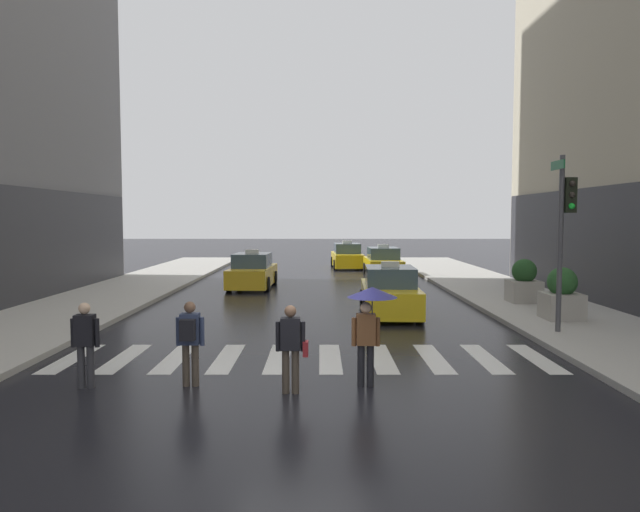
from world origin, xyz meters
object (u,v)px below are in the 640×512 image
(taxi_third, at_px, (381,263))
(pedestrian_with_umbrella, at_px, (368,309))
(pedestrian_with_handbag, at_px, (289,344))
(taxi_lead, at_px, (388,293))
(traffic_light_pole, at_px, (562,218))
(taxi_fourth, at_px, (345,257))
(pedestrian_with_backpack, at_px, (188,337))
(pedestrian_plain_coat, at_px, (83,340))
(planter_near_corner, at_px, (559,296))
(planter_mid_block, at_px, (522,283))
(taxi_second, at_px, (250,272))

(taxi_third, bearing_deg, pedestrian_with_umbrella, -96.99)
(pedestrian_with_handbag, bearing_deg, taxi_lead, 71.69)
(traffic_light_pole, distance_m, taxi_fourth, 22.25)
(traffic_light_pole, height_order, taxi_lead, traffic_light_pole)
(traffic_light_pole, height_order, pedestrian_with_handbag, traffic_light_pole)
(taxi_lead, distance_m, taxi_third, 12.72)
(pedestrian_with_backpack, xyz_separation_m, pedestrian_plain_coat, (-1.97, -0.10, -0.03))
(traffic_light_pole, bearing_deg, taxi_fourth, 102.72)
(taxi_fourth, height_order, pedestrian_plain_coat, taxi_fourth)
(planter_near_corner, distance_m, planter_mid_block, 3.56)
(pedestrian_with_umbrella, bearing_deg, traffic_light_pole, 39.20)
(pedestrian_plain_coat, bearing_deg, taxi_second, 85.20)
(taxi_third, relative_size, planter_mid_block, 2.85)
(traffic_light_pole, bearing_deg, planter_near_corner, 67.28)
(pedestrian_plain_coat, bearing_deg, pedestrian_with_handbag, -4.78)
(taxi_third, relative_size, taxi_fourth, 0.99)
(traffic_light_pole, height_order, planter_mid_block, traffic_light_pole)
(pedestrian_with_umbrella, bearing_deg, taxi_lead, 80.44)
(traffic_light_pole, xyz_separation_m, planter_mid_block, (0.93, 5.51, -2.38))
(taxi_lead, bearing_deg, pedestrian_plain_coat, -129.13)
(pedestrian_with_umbrella, distance_m, pedestrian_plain_coat, 5.47)
(pedestrian_plain_coat, bearing_deg, planter_near_corner, 29.23)
(planter_near_corner, bearing_deg, pedestrian_plain_coat, -150.77)
(pedestrian_plain_coat, xyz_separation_m, planter_mid_block, (12.04, 10.23, -0.07))
(pedestrian_with_handbag, bearing_deg, traffic_light_pole, 35.17)
(pedestrian_with_umbrella, xyz_separation_m, planter_near_corner, (6.49, 6.59, -0.64))
(planter_near_corner, bearing_deg, pedestrian_with_backpack, -146.56)
(pedestrian_with_umbrella, xyz_separation_m, pedestrian_with_backpack, (-3.47, 0.01, -0.54))
(planter_mid_block, bearing_deg, pedestrian_plain_coat, -139.65)
(pedestrian_with_backpack, bearing_deg, pedestrian_plain_coat, -177.09)
(pedestrian_with_handbag, bearing_deg, taxi_third, 79.25)
(planter_near_corner, bearing_deg, pedestrian_with_umbrella, -134.59)
(taxi_lead, xyz_separation_m, taxi_second, (-5.52, 7.38, 0.00))
(pedestrian_with_umbrella, relative_size, pedestrian_with_backpack, 1.18)
(taxi_second, height_order, taxi_third, same)
(taxi_fourth, xyz_separation_m, pedestrian_with_handbag, (-2.29, -26.61, 0.21))
(planter_near_corner, relative_size, planter_mid_block, 1.00)
(taxi_third, xyz_separation_m, planter_mid_block, (4.03, -10.85, 0.15))
(taxi_second, relative_size, pedestrian_with_backpack, 2.79)
(planter_near_corner, bearing_deg, taxi_fourth, 106.18)
(pedestrian_plain_coat, bearing_deg, planter_mid_block, 40.35)
(traffic_light_pole, height_order, taxi_third, traffic_light_pole)
(taxi_lead, relative_size, pedestrian_with_umbrella, 2.37)
(pedestrian_plain_coat, height_order, planter_mid_block, planter_mid_block)
(taxi_lead, relative_size, planter_mid_block, 2.88)
(traffic_light_pole, relative_size, planter_mid_block, 3.00)
(traffic_light_pole, relative_size, pedestrian_with_backpack, 2.91)
(traffic_light_pole, xyz_separation_m, planter_near_corner, (0.82, 1.96, -2.38))
(traffic_light_pole, relative_size, pedestrian_with_handbag, 2.91)
(taxi_fourth, bearing_deg, pedestrian_with_backpack, -99.27)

